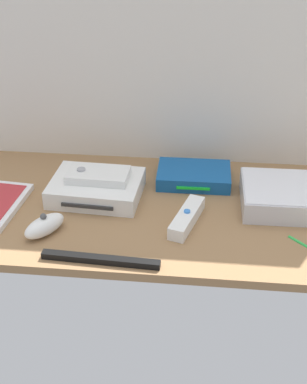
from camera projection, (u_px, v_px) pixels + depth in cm
name	position (u px, v px, depth cm)	size (l,w,h in cm)	color
ground_plane	(154.00, 210.00, 123.55)	(100.00, 48.00, 2.00)	#936D47
back_wall	(164.00, 39.00, 127.12)	(110.00, 1.20, 64.00)	silver
game_console	(96.00, 188.00, 125.96)	(21.98, 17.52, 4.40)	white
mini_computer	(279.00, 196.00, 122.14)	(17.18, 17.18, 5.30)	silver
network_router	(194.00, 176.00, 131.98)	(18.10, 12.51, 3.40)	#145193
remote_wand	(187.00, 218.00, 116.50)	(7.67, 15.21, 3.40)	white
remote_nunchuk	(44.00, 226.00, 113.00)	(9.39, 10.70, 5.10)	white
remote_classic_pad	(98.00, 175.00, 124.76)	(14.68, 8.52, 2.40)	white
sensor_bar	(101.00, 260.00, 105.39)	(24.00, 1.80, 1.40)	black
stylus_pen	(306.00, 245.00, 109.92)	(0.70, 0.70, 9.00)	green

